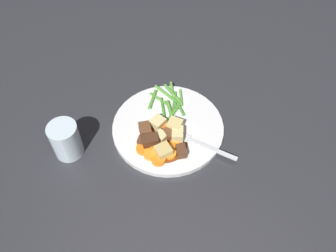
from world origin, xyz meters
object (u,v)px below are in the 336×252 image
object	(u,v)px
carrot_slice_5	(157,148)
meat_chunk_3	(142,141)
potato_chunk_4	(175,126)
carrot_slice_6	(174,144)
potato_chunk_1	(161,137)
dinner_plate	(168,128)
carrot_slice_4	(149,155)
carrot_slice_3	(170,154)
potato_chunk_3	(177,135)
fork	(198,143)
water_glass	(66,140)
potato_chunk_0	(158,123)
meat_chunk_0	(145,130)
carrot_slice_2	(159,159)
carrot_slice_1	(143,149)
carrot_slice_0	(167,129)
potato_chunk_2	(163,152)
meat_chunk_2	(181,151)
meat_chunk_4	(171,134)
meat_chunk_1	(150,141)

from	to	relation	value
carrot_slice_5	meat_chunk_3	size ratio (longest dim) A/B	1.49
potato_chunk_4	carrot_slice_5	bearing A→B (deg)	-24.95
carrot_slice_6	potato_chunk_1	bearing A→B (deg)	-105.15
dinner_plate	carrot_slice_4	size ratio (longest dim) A/B	10.24
potato_chunk_1	carrot_slice_3	bearing A→B (deg)	37.51
potato_chunk_3	meat_chunk_3	xyz separation A→B (m)	(0.03, -0.08, -0.01)
fork	water_glass	world-z (taller)	water_glass
potato_chunk_0	meat_chunk_0	distance (m)	0.03
carrot_slice_2	carrot_slice_3	distance (m)	0.03
carrot_slice_2	meat_chunk_0	world-z (taller)	meat_chunk_0
carrot_slice_1	potato_chunk_0	distance (m)	0.07
carrot_slice_0	meat_chunk_3	world-z (taller)	meat_chunk_3
dinner_plate	potato_chunk_1	bearing A→B (deg)	-10.03
potato_chunk_3	potato_chunk_2	bearing A→B (deg)	-23.28
dinner_plate	meat_chunk_3	world-z (taller)	meat_chunk_3
carrot_slice_4	potato_chunk_2	world-z (taller)	potato_chunk_2
dinner_plate	meat_chunk_0	xyz separation A→B (m)	(0.03, -0.05, 0.02)
potato_chunk_1	meat_chunk_0	distance (m)	0.04
meat_chunk_2	meat_chunk_3	distance (m)	0.09
meat_chunk_3	meat_chunk_4	bearing A→B (deg)	118.05
carrot_slice_2	carrot_slice_5	size ratio (longest dim) A/B	1.11
carrot_slice_0	meat_chunk_0	distance (m)	0.05
potato_chunk_4	meat_chunk_4	xyz separation A→B (m)	(0.02, -0.01, -0.00)
meat_chunk_1	meat_chunk_3	size ratio (longest dim) A/B	1.81
potato_chunk_3	carrot_slice_3	bearing A→B (deg)	-7.83
water_glass	dinner_plate	bearing A→B (deg)	117.68
carrot_slice_2	meat_chunk_4	size ratio (longest dim) A/B	1.10
carrot_slice_0	potato_chunk_4	xyz separation A→B (m)	(-0.00, 0.02, 0.01)
carrot_slice_5	meat_chunk_4	size ratio (longest dim) A/B	0.99
carrot_slice_4	meat_chunk_1	bearing A→B (deg)	-169.81
carrot_slice_0	meat_chunk_3	xyz separation A→B (m)	(0.05, -0.05, 0.00)
carrot_slice_1	potato_chunk_4	xyz separation A→B (m)	(-0.07, 0.06, 0.01)
potato_chunk_1	meat_chunk_1	bearing A→B (deg)	-44.69
carrot_slice_6	meat_chunk_2	size ratio (longest dim) A/B	0.98
carrot_slice_3	potato_chunk_4	size ratio (longest dim) A/B	0.87
carrot_slice_4	potato_chunk_4	size ratio (longest dim) A/B	0.81
dinner_plate	carrot_slice_2	bearing A→B (deg)	0.03
carrot_slice_2	meat_chunk_3	bearing A→B (deg)	-127.81
carrot_slice_1	water_glass	world-z (taller)	water_glass
potato_chunk_1	water_glass	bearing A→B (deg)	-71.49
carrot_slice_1	carrot_slice_5	xyz separation A→B (m)	(-0.01, 0.03, 0.00)
carrot_slice_4	water_glass	size ratio (longest dim) A/B	0.30
potato_chunk_0	meat_chunk_1	xyz separation A→B (m)	(0.05, -0.00, 0.00)
potato_chunk_1	meat_chunk_3	size ratio (longest dim) A/B	1.28
dinner_plate	potato_chunk_2	world-z (taller)	potato_chunk_2
potato_chunk_2	meat_chunk_0	distance (m)	0.07
fork	potato_chunk_0	bearing A→B (deg)	-105.72
dinner_plate	carrot_slice_6	bearing A→B (deg)	26.65
carrot_slice_1	carrot_slice_5	world-z (taller)	carrot_slice_5
carrot_slice_1	carrot_slice_0	bearing A→B (deg)	149.23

